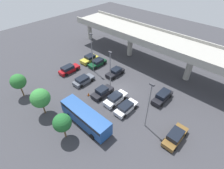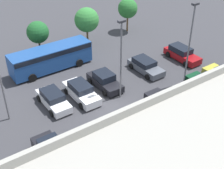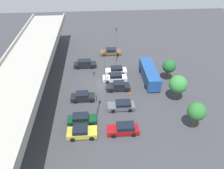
{
  "view_description": "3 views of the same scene",
  "coord_description": "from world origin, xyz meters",
  "px_view_note": "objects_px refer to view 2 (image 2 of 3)",
  "views": [
    {
      "loc": [
        16.39,
        -19.49,
        21.87
      ],
      "look_at": [
        -0.85,
        -1.06,
        1.81
      ],
      "focal_mm": 28.0,
      "sensor_mm": 36.0,
      "label": 1
    },
    {
      "loc": [
        13.12,
        19.65,
        17.79
      ],
      "look_at": [
        -1.05,
        -0.77,
        1.59
      ],
      "focal_mm": 50.0,
      "sensor_mm": 36.0,
      "label": 2
    },
    {
      "loc": [
        -34.46,
        0.81,
        24.25
      ],
      "look_at": [
        -3.47,
        -1.56,
        2.51
      ],
      "focal_mm": 35.0,
      "sensor_mm": 36.0,
      "label": 3
    }
  ],
  "objects_px": {
    "lamp_post_near_aisle": "(121,55)",
    "parked_car_4": "(105,81)",
    "lamp_post_by_overpass": "(190,40)",
    "parked_car_1": "(208,84)",
    "parked_car_7": "(54,154)",
    "parked_car_9": "(224,76)",
    "parked_car_2": "(145,66)",
    "shuttle_bus": "(51,57)",
    "tree_front_centre": "(87,20)",
    "parked_car_3": "(167,103)",
    "tree_front_right": "(38,32)",
    "tree_front_left": "(128,8)",
    "parked_car_5": "(81,92)",
    "parked_car_6": "(53,99)",
    "parked_car_0": "(182,54)",
    "traffic_cone": "(108,71)"
  },
  "relations": [
    {
      "from": "lamp_post_near_aisle",
      "to": "parked_car_4",
      "type": "bearing_deg",
      "value": -84.44
    },
    {
      "from": "parked_car_4",
      "to": "lamp_post_by_overpass",
      "type": "xyz_separation_m",
      "value": [
        -7.15,
        4.24,
        4.3
      ]
    },
    {
      "from": "parked_car_1",
      "to": "parked_car_4",
      "type": "relative_size",
      "value": 1.01
    },
    {
      "from": "parked_car_1",
      "to": "parked_car_7",
      "type": "xyz_separation_m",
      "value": [
        17.0,
        -0.04,
        0.09
      ]
    },
    {
      "from": "parked_car_9",
      "to": "parked_car_2",
      "type": "bearing_deg",
      "value": 40.3
    },
    {
      "from": "lamp_post_by_overpass",
      "to": "parked_car_2",
      "type": "bearing_deg",
      "value": -68.07
    },
    {
      "from": "parked_car_4",
      "to": "parked_car_7",
      "type": "height_order",
      "value": "parked_car_7"
    },
    {
      "from": "shuttle_bus",
      "to": "tree_front_centre",
      "type": "distance_m",
      "value": 7.62
    },
    {
      "from": "lamp_post_by_overpass",
      "to": "tree_front_centre",
      "type": "xyz_separation_m",
      "value": [
        3.37,
        -13.91,
        -1.72
      ]
    },
    {
      "from": "parked_car_3",
      "to": "tree_front_right",
      "type": "relative_size",
      "value": 0.99
    },
    {
      "from": "lamp_post_near_aisle",
      "to": "tree_front_left",
      "type": "relative_size",
      "value": 1.72
    },
    {
      "from": "parked_car_5",
      "to": "parked_car_6",
      "type": "bearing_deg",
      "value": -98.89
    },
    {
      "from": "lamp_post_by_overpass",
      "to": "tree_front_right",
      "type": "bearing_deg",
      "value": -55.64
    },
    {
      "from": "parked_car_1",
      "to": "tree_front_left",
      "type": "relative_size",
      "value": 0.96
    },
    {
      "from": "parked_car_2",
      "to": "lamp_post_near_aisle",
      "type": "height_order",
      "value": "lamp_post_near_aisle"
    },
    {
      "from": "parked_car_6",
      "to": "parked_car_9",
      "type": "relative_size",
      "value": 1.04
    },
    {
      "from": "lamp_post_by_overpass",
      "to": "tree_front_left",
      "type": "relative_size",
      "value": 1.86
    },
    {
      "from": "parked_car_3",
      "to": "tree_front_left",
      "type": "bearing_deg",
      "value": -25.72
    },
    {
      "from": "tree_front_left",
      "to": "tree_front_centre",
      "type": "height_order",
      "value": "tree_front_centre"
    },
    {
      "from": "tree_front_left",
      "to": "tree_front_centre",
      "type": "distance_m",
      "value": 6.8
    },
    {
      "from": "lamp_post_by_overpass",
      "to": "parked_car_4",
      "type": "bearing_deg",
      "value": -30.64
    },
    {
      "from": "parked_car_2",
      "to": "tree_front_centre",
      "type": "xyz_separation_m",
      "value": [
        1.66,
        -9.66,
        2.63
      ]
    },
    {
      "from": "parked_car_0",
      "to": "parked_car_1",
      "type": "relative_size",
      "value": 1.04
    },
    {
      "from": "parked_car_9",
      "to": "lamp_post_by_overpass",
      "type": "height_order",
      "value": "lamp_post_by_overpass"
    },
    {
      "from": "parked_car_6",
      "to": "shuttle_bus",
      "type": "height_order",
      "value": "shuttle_bus"
    },
    {
      "from": "parked_car_1",
      "to": "tree_front_left",
      "type": "height_order",
      "value": "tree_front_left"
    },
    {
      "from": "parked_car_3",
      "to": "shuttle_bus",
      "type": "xyz_separation_m",
      "value": [
        5.46,
        -12.84,
        0.87
      ]
    },
    {
      "from": "parked_car_5",
      "to": "tree_front_right",
      "type": "xyz_separation_m",
      "value": [
        -0.36,
        -10.42,
        2.36
      ]
    },
    {
      "from": "parked_car_1",
      "to": "parked_car_5",
      "type": "relative_size",
      "value": 0.94
    },
    {
      "from": "lamp_post_near_aisle",
      "to": "tree_front_right",
      "type": "distance_m",
      "value": 12.9
    },
    {
      "from": "shuttle_bus",
      "to": "parked_car_6",
      "type": "bearing_deg",
      "value": 65.62
    },
    {
      "from": "lamp_post_near_aisle",
      "to": "traffic_cone",
      "type": "bearing_deg",
      "value": -109.12
    },
    {
      "from": "parked_car_3",
      "to": "parked_car_6",
      "type": "height_order",
      "value": "parked_car_3"
    },
    {
      "from": "lamp_post_by_overpass",
      "to": "tree_front_right",
      "type": "relative_size",
      "value": 1.96
    },
    {
      "from": "parked_car_0",
      "to": "tree_front_left",
      "type": "height_order",
      "value": "tree_front_left"
    },
    {
      "from": "parked_car_0",
      "to": "lamp_post_by_overpass",
      "type": "height_order",
      "value": "lamp_post_by_overpass"
    },
    {
      "from": "parked_car_7",
      "to": "tree_front_right",
      "type": "relative_size",
      "value": 1.09
    },
    {
      "from": "parked_car_0",
      "to": "tree_front_right",
      "type": "relative_size",
      "value": 1.06
    },
    {
      "from": "parked_car_7",
      "to": "lamp_post_by_overpass",
      "type": "height_order",
      "value": "lamp_post_by_overpass"
    },
    {
      "from": "parked_car_4",
      "to": "tree_front_centre",
      "type": "relative_size",
      "value": 0.91
    },
    {
      "from": "parked_car_3",
      "to": "tree_front_right",
      "type": "distance_m",
      "value": 17.46
    },
    {
      "from": "parked_car_2",
      "to": "parked_car_7",
      "type": "height_order",
      "value": "parked_car_7"
    },
    {
      "from": "shuttle_bus",
      "to": "tree_front_left",
      "type": "distance_m",
      "value": 14.06
    },
    {
      "from": "parked_car_0",
      "to": "traffic_cone",
      "type": "bearing_deg",
      "value": -103.77
    },
    {
      "from": "parked_car_2",
      "to": "parked_car_3",
      "type": "xyz_separation_m",
      "value": [
        2.85,
        6.45,
        0.02
      ]
    },
    {
      "from": "parked_car_7",
      "to": "shuttle_bus",
      "type": "distance_m",
      "value": 14.16
    },
    {
      "from": "parked_car_9",
      "to": "tree_front_centre",
      "type": "bearing_deg",
      "value": 23.79
    },
    {
      "from": "parked_car_0",
      "to": "tree_front_centre",
      "type": "relative_size",
      "value": 0.96
    },
    {
      "from": "parked_car_4",
      "to": "traffic_cone",
      "type": "relative_size",
      "value": 6.32
    },
    {
      "from": "parked_car_4",
      "to": "tree_front_left",
      "type": "relative_size",
      "value": 0.95
    }
  ]
}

